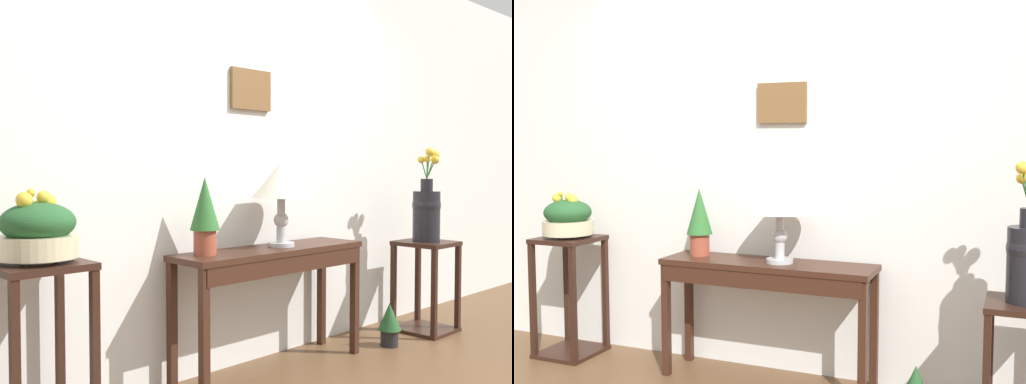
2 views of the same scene
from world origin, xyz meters
The scene contains 9 objects.
back_wall_with_art centered at (0.00, 1.37, 1.40)m, with size 9.00×0.13×2.80m.
console_table centered at (0.05, 1.08, 0.63)m, with size 1.32×0.35×0.75m.
table_lamp centered at (0.13, 1.10, 1.13)m, with size 0.37×0.37×0.52m.
potted_plant_on_console centered at (-0.43, 1.14, 0.98)m, with size 0.16×0.16×0.43m.
pedestal_stand_left centered at (-1.40, 1.05, 0.41)m, with size 0.38×0.38×0.82m.
planter_bowl_wide_left centered at (-1.40, 1.05, 0.95)m, with size 0.34×0.34×0.32m.
pedestal_stand_right centered at (1.50, 0.93, 0.34)m, with size 0.38×0.38×0.68m.
flower_vase_tall_right centered at (1.50, 0.93, 0.92)m, with size 0.21×0.21×0.70m.
potted_plant_floor centered at (0.97, 0.89, 0.17)m, with size 0.16×0.16×0.30m.
Camera 1 is at (-2.44, -1.41, 1.21)m, focal length 41.53 mm.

